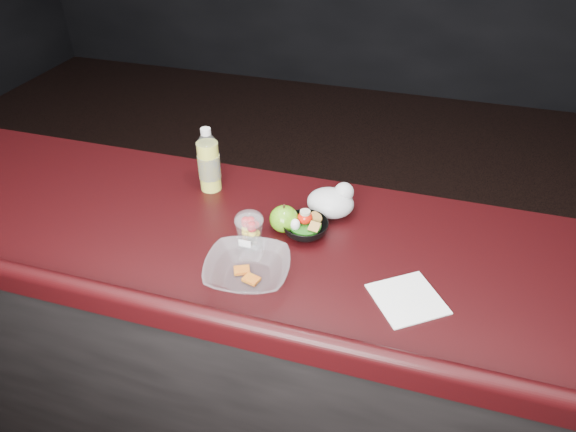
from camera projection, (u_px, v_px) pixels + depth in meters
The scene contains 8 objects.
counter at pixel (254, 346), 1.81m from camera, with size 4.06×0.71×1.02m.
lemonade_bottle at pixel (209, 164), 1.65m from camera, with size 0.07×0.07×0.22m.
fruit_cup at pixel (249, 230), 1.42m from camera, with size 0.08×0.08×0.12m.
green_apple at pixel (284, 219), 1.50m from camera, with size 0.09×0.09×0.09m.
plastic_bag at pixel (332, 201), 1.56m from camera, with size 0.14×0.12×0.11m.
snack_bowl at pixel (305, 227), 1.49m from camera, with size 0.15×0.15×0.07m.
takeout_bowl at pixel (247, 270), 1.34m from camera, with size 0.26×0.26×0.05m.
paper_napkin at pixel (407, 299), 1.29m from camera, with size 0.16×0.16×0.00m, color white.
Camera 1 is at (0.46, -0.81, 1.95)m, focal length 32.00 mm.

